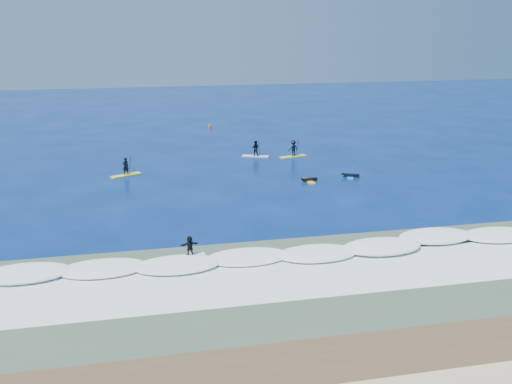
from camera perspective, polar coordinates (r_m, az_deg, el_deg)
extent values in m
plane|color=#031848|center=(42.43, 0.50, -1.07)|extent=(160.00, 160.00, 0.00)
cube|color=#4A3522|center=(23.82, 12.24, -16.76)|extent=(90.00, 5.00, 0.08)
cube|color=#3B5140|center=(29.87, 6.38, -9.14)|extent=(90.00, 13.00, 0.01)
cube|color=white|center=(33.34, 4.23, -6.23)|extent=(40.00, 6.00, 0.30)
cube|color=silver|center=(30.73, 5.80, -8.36)|extent=(34.00, 5.00, 0.02)
cube|color=yellow|center=(51.07, -12.86, 1.65)|extent=(2.70, 1.82, 0.09)
imported|color=black|center=(50.87, -12.92, 2.53)|extent=(0.67, 0.59, 1.55)
cylinder|color=black|center=(51.05, -12.51, 2.55)|extent=(0.32, 0.57, 1.80)
cube|color=black|center=(51.26, -12.45, 1.63)|extent=(0.11, 0.03, 0.27)
cube|color=silver|center=(56.87, -0.06, 3.60)|extent=(2.71, 1.63, 0.09)
imported|color=black|center=(56.69, -0.06, 4.40)|extent=(0.91, 0.82, 1.53)
cylinder|color=black|center=(56.63, 0.34, 4.33)|extent=(0.27, 0.58, 1.78)
cube|color=black|center=(56.82, 0.33, 3.50)|extent=(0.11, 0.03, 0.27)
cube|color=yellow|center=(56.84, 3.74, 3.56)|extent=(2.83, 1.38, 0.09)
imported|color=black|center=(56.66, 3.75, 4.38)|extent=(1.14, 0.83, 1.58)
cylinder|color=black|center=(56.88, 4.11, 4.37)|extent=(0.21, 0.62, 1.84)
cube|color=black|center=(57.07, 4.09, 3.51)|extent=(0.11, 0.03, 0.27)
cube|color=yellow|center=(48.16, 5.31, 1.09)|extent=(0.70, 1.87, 0.09)
cube|color=black|center=(48.15, 5.40, 1.27)|extent=(1.29, 0.47, 0.21)
sphere|color=black|center=(47.85, 4.63, 1.30)|extent=(0.21, 0.21, 0.21)
cube|color=#1663A9|center=(49.92, 9.41, 1.50)|extent=(1.22, 2.01, 0.09)
cube|color=black|center=(49.88, 9.53, 1.67)|extent=(1.39, 0.83, 0.22)
sphere|color=black|center=(49.86, 8.65, 1.82)|extent=(0.22, 0.22, 0.22)
cube|color=silver|center=(32.76, -6.61, -6.37)|extent=(1.76, 0.74, 0.09)
imported|color=black|center=(32.52, -6.64, -5.37)|extent=(1.10, 0.51, 1.14)
cylinder|color=#F35415|center=(71.95, -4.66, 6.51)|extent=(0.31, 0.31, 0.49)
cone|color=#F35415|center=(71.89, -4.66, 6.80)|extent=(0.22, 0.22, 0.24)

